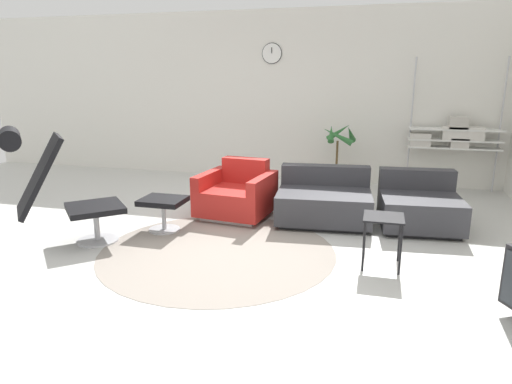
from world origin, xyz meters
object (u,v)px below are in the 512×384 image
(armchair_red, at_px, (237,196))
(shelf_unit, at_px, (452,135))
(lounge_chair, at_px, (52,180))
(side_table, at_px, (383,223))
(couch_low, at_px, (324,202))
(couch_second, at_px, (419,207))
(ottoman, at_px, (163,206))
(potted_plant, at_px, (338,158))

(armchair_red, relative_size, shelf_unit, 0.46)
(lounge_chair, height_order, side_table, lounge_chair)
(couch_low, bearing_deg, armchair_red, -1.28)
(couch_low, height_order, couch_second, same)
(side_table, bearing_deg, ottoman, 170.73)
(side_table, distance_m, shelf_unit, 3.42)
(ottoman, relative_size, armchair_red, 0.53)
(side_table, bearing_deg, potted_plant, 102.99)
(lounge_chair, distance_m, armchair_red, 2.18)
(armchair_red, bearing_deg, side_table, 153.16)
(side_table, height_order, potted_plant, potted_plant)
(couch_low, xyz_separation_m, shelf_unit, (1.67, 2.00, 0.63))
(couch_low, height_order, shelf_unit, shelf_unit)
(lounge_chair, relative_size, potted_plant, 1.22)
(ottoman, height_order, couch_second, couch_second)
(couch_second, bearing_deg, shelf_unit, -111.40)
(ottoman, bearing_deg, armchair_red, 50.03)
(couch_second, relative_size, side_table, 2.01)
(potted_plant, distance_m, shelf_unit, 1.74)
(potted_plant, xyz_separation_m, shelf_unit, (1.67, 0.24, 0.39))
(couch_low, xyz_separation_m, side_table, (0.69, -1.25, 0.18))
(couch_low, bearing_deg, side_table, 113.77)
(lounge_chair, relative_size, armchair_red, 1.35)
(ottoman, bearing_deg, shelf_unit, 39.80)
(ottoman, bearing_deg, couch_low, 25.99)
(couch_second, bearing_deg, armchair_red, -1.79)
(ottoman, distance_m, side_table, 2.47)
(armchair_red, xyz_separation_m, couch_second, (2.21, 0.13, -0.02))
(ottoman, relative_size, couch_low, 0.41)
(potted_plant, bearing_deg, lounge_chair, -127.20)
(couch_low, distance_m, couch_second, 1.11)
(armchair_red, distance_m, couch_second, 2.21)
(lounge_chair, height_order, couch_low, lounge_chair)
(shelf_unit, bearing_deg, side_table, -106.83)
(couch_second, bearing_deg, couch_low, -2.29)
(shelf_unit, bearing_deg, lounge_chair, -139.50)
(couch_low, distance_m, potted_plant, 1.77)
(ottoman, xyz_separation_m, potted_plant, (1.74, 2.61, 0.19))
(armchair_red, xyz_separation_m, shelf_unit, (2.77, 2.07, 0.61))
(couch_second, height_order, potted_plant, potted_plant)
(ottoman, bearing_deg, couch_second, 17.63)
(armchair_red, xyz_separation_m, couch_low, (1.09, 0.08, -0.02))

